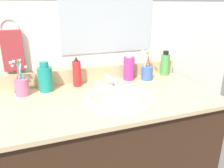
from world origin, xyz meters
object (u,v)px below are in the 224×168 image
(hand_towel, at_px, (13,51))
(cup_pink, at_px, (22,86))
(cup_blue_plastic, at_px, (147,72))
(bottle_mouthwash_teal, at_px, (45,78))
(bottle_soap_pink, at_px, (129,68))
(bottle_spray_red, at_px, (77,73))
(bottle_toner_green, at_px, (165,64))
(faucet, at_px, (107,83))

(hand_towel, height_order, cup_pink, hand_towel)
(cup_blue_plastic, bearing_deg, bottle_mouthwash_teal, 178.85)
(bottle_soap_pink, relative_size, bottle_spray_red, 0.98)
(bottle_spray_red, distance_m, bottle_mouthwash_teal, 0.18)
(bottle_soap_pink, distance_m, bottle_spray_red, 0.34)
(bottle_mouthwash_teal, relative_size, cup_pink, 0.85)
(cup_pink, bearing_deg, bottle_toner_green, 3.77)
(hand_towel, xyz_separation_m, bottle_spray_red, (0.33, -0.08, -0.14))
(bottle_soap_pink, bearing_deg, cup_blue_plastic, -18.27)
(hand_towel, bearing_deg, bottle_mouthwash_teal, -32.29)
(hand_towel, xyz_separation_m, bottle_toner_green, (0.94, -0.06, -0.14))
(bottle_mouthwash_teal, bearing_deg, bottle_toner_green, 2.73)
(faucet, xyz_separation_m, cup_blue_plastic, (0.29, 0.06, 0.02))
(bottle_toner_green, bearing_deg, faucet, -166.78)
(bottle_mouthwash_teal, bearing_deg, hand_towel, 147.71)
(faucet, xyz_separation_m, cup_pink, (-0.46, 0.05, 0.02))
(bottle_spray_red, xyz_separation_m, cup_blue_plastic, (0.45, -0.03, -0.03))
(faucet, bearing_deg, bottle_spray_red, 151.09)
(hand_towel, bearing_deg, bottle_soap_pink, -6.17)
(cup_pink, bearing_deg, hand_towel, 102.90)
(hand_towel, distance_m, bottle_toner_green, 0.96)
(faucet, xyz_separation_m, bottle_spray_red, (-0.16, 0.09, 0.05))
(bottle_mouthwash_teal, bearing_deg, faucet, -11.64)
(bottle_soap_pink, height_order, bottle_toner_green, bottle_soap_pink)
(bottle_mouthwash_teal, bearing_deg, bottle_spray_red, 5.49)
(hand_towel, distance_m, bottle_mouthwash_teal, 0.23)
(bottle_mouthwash_teal, bearing_deg, cup_pink, -169.75)
(cup_blue_plastic, bearing_deg, bottle_toner_green, 17.00)
(faucet, height_order, bottle_mouthwash_teal, bottle_mouthwash_teal)
(bottle_soap_pink, distance_m, cup_blue_plastic, 0.12)
(bottle_spray_red, height_order, bottle_mouthwash_teal, bottle_spray_red)
(bottle_soap_pink, bearing_deg, bottle_toner_green, 2.85)
(bottle_soap_pink, relative_size, cup_pink, 0.89)
(bottle_toner_green, xyz_separation_m, bottle_mouthwash_teal, (-0.79, -0.04, -0.00))
(hand_towel, distance_m, faucet, 0.55)
(bottle_spray_red, distance_m, cup_blue_plastic, 0.45)
(bottle_soap_pink, bearing_deg, bottle_mouthwash_teal, -177.34)
(bottle_soap_pink, xyz_separation_m, bottle_toner_green, (0.28, 0.01, -0.00))
(faucet, relative_size, bottle_toner_green, 0.96)
(bottle_toner_green, relative_size, cup_blue_plastic, 0.84)
(faucet, bearing_deg, cup_pink, 174.23)
(faucet, distance_m, cup_blue_plastic, 0.30)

